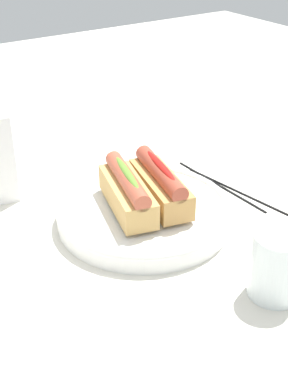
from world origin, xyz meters
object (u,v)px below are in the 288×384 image
object	(u,v)px
serving_bowl	(144,212)
hotdog_front	(160,184)
water_glass	(277,268)
hotdog_back	(127,191)
chopstick_far	(237,190)
chopstick_near	(220,185)

from	to	relation	value
serving_bowl	hotdog_front	world-z (taller)	hotdog_front
water_glass	hotdog_front	bearing A→B (deg)	4.30
hotdog_front	hotdog_back	bearing A→B (deg)	79.97
serving_bowl	water_glass	bearing A→B (deg)	-169.30
serving_bowl	chopstick_far	xyz separation A→B (m)	(-0.01, -0.19, -0.02)
serving_bowl	chopstick_near	bearing A→B (deg)	-83.47
hotdog_back	water_glass	bearing A→B (deg)	-163.40
chopstick_far	hotdog_front	bearing A→B (deg)	79.53
hotdog_back	chopstick_far	world-z (taller)	hotdog_back
hotdog_back	chopstick_far	distance (m)	0.22
hotdog_back	chopstick_near	size ratio (longest dim) A/B	0.72
water_glass	chopstick_far	xyz separation A→B (m)	(0.22, -0.14, -0.04)
serving_bowl	hotdog_back	distance (m)	0.05
hotdog_front	hotdog_back	xyz separation A→B (m)	(0.01, 0.05, 0.00)
serving_bowl	chopstick_far	bearing A→B (deg)	-93.07
hotdog_front	water_glass	size ratio (longest dim) A/B	1.75
serving_bowl	hotdog_front	bearing A→B (deg)	-100.03
chopstick_near	hotdog_back	bearing A→B (deg)	92.41
chopstick_far	chopstick_near	bearing A→B (deg)	13.20
serving_bowl	hotdog_front	size ratio (longest dim) A/B	1.74
hotdog_back	water_glass	distance (m)	0.25
hotdog_front	water_glass	bearing A→B (deg)	-175.70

